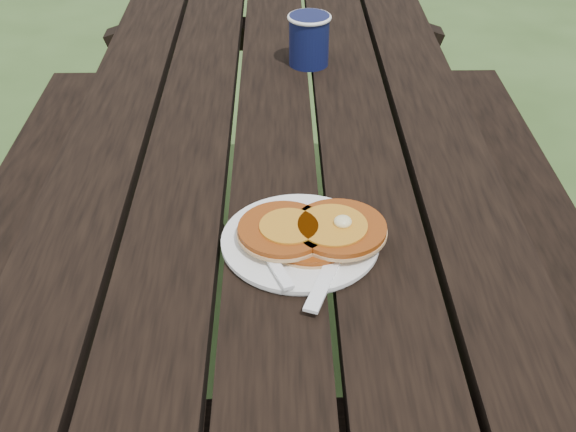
{
  "coord_description": "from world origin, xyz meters",
  "views": [
    {
      "loc": [
        0.01,
        -1.16,
        1.39
      ],
      "look_at": [
        0.02,
        -0.34,
        0.8
      ],
      "focal_mm": 45.0,
      "sensor_mm": 36.0,
      "label": 1
    }
  ],
  "objects_px": {
    "pancake_stack": "(313,231)",
    "plate": "(300,242)",
    "coffee_cup": "(309,37)",
    "picnic_table": "(276,286)"
  },
  "relations": [
    {
      "from": "picnic_table",
      "to": "plate",
      "type": "height_order",
      "value": "plate"
    },
    {
      "from": "picnic_table",
      "to": "coffee_cup",
      "type": "bearing_deg",
      "value": 75.3
    },
    {
      "from": "picnic_table",
      "to": "coffee_cup",
      "type": "xyz_separation_m",
      "value": [
        0.07,
        0.28,
        0.44
      ]
    },
    {
      "from": "pancake_stack",
      "to": "plate",
      "type": "bearing_deg",
      "value": 177.79
    },
    {
      "from": "plate",
      "to": "coffee_cup",
      "type": "relative_size",
      "value": 2.06
    },
    {
      "from": "plate",
      "to": "pancake_stack",
      "type": "relative_size",
      "value": 1.04
    },
    {
      "from": "coffee_cup",
      "to": "picnic_table",
      "type": "bearing_deg",
      "value": -104.7
    },
    {
      "from": "coffee_cup",
      "to": "plate",
      "type": "bearing_deg",
      "value": -93.33
    },
    {
      "from": "pancake_stack",
      "to": "coffee_cup",
      "type": "xyz_separation_m",
      "value": [
        0.02,
        0.63,
        0.04
      ]
    },
    {
      "from": "picnic_table",
      "to": "plate",
      "type": "bearing_deg",
      "value": -83.81
    }
  ]
}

